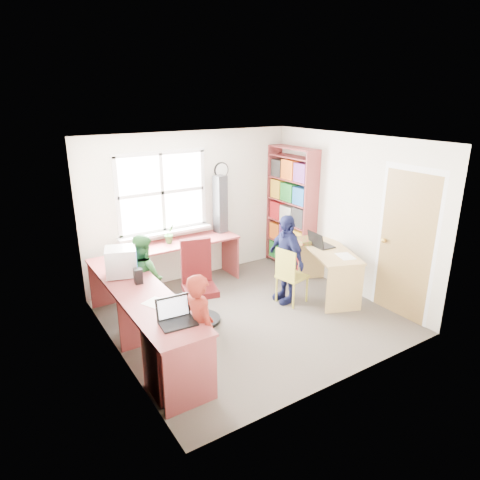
% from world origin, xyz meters
% --- Properties ---
extents(room, '(3.64, 3.44, 2.44)m').
position_xyz_m(room, '(0.01, 0.10, 1.22)').
color(room, '#433B34').
rests_on(room, ground).
extents(l_desk, '(2.38, 2.95, 0.75)m').
position_xyz_m(l_desk, '(-1.31, -0.28, 0.46)').
color(l_desk, brown).
rests_on(l_desk, ground).
extents(right_desk, '(0.99, 1.37, 0.72)m').
position_xyz_m(right_desk, '(1.41, -0.04, 0.52)').
color(right_desk, tan).
rests_on(right_desk, ground).
extents(bookshelf, '(0.30, 1.02, 2.10)m').
position_xyz_m(bookshelf, '(1.65, 1.19, 1.00)').
color(bookshelf, brown).
rests_on(bookshelf, ground).
extents(swivel_chair, '(0.63, 0.63, 1.11)m').
position_xyz_m(swivel_chair, '(-0.61, 0.32, 0.48)').
color(swivel_chair, black).
rests_on(swivel_chair, ground).
extents(wooden_chair, '(0.44, 0.44, 0.85)m').
position_xyz_m(wooden_chair, '(0.71, 0.03, 0.46)').
color(wooden_chair, gold).
rests_on(wooden_chair, ground).
extents(crt_monitor, '(0.46, 0.43, 0.37)m').
position_xyz_m(crt_monitor, '(-1.53, 0.62, 0.94)').
color(crt_monitor, '#B5B6BB').
rests_on(crt_monitor, l_desk).
extents(laptop_left, '(0.38, 0.32, 0.24)m').
position_xyz_m(laptop_left, '(-1.45, -0.81, 0.81)').
color(laptop_left, black).
rests_on(laptop_left, l_desk).
extents(laptop_right, '(0.31, 0.37, 0.24)m').
position_xyz_m(laptop_right, '(1.38, 0.15, 0.77)').
color(laptop_right, black).
rests_on(laptop_right, right_desk).
extents(speaker_a, '(0.10, 0.10, 0.19)m').
position_xyz_m(speaker_a, '(-1.44, 0.28, 0.84)').
color(speaker_a, black).
rests_on(speaker_a, l_desk).
extents(speaker_b, '(0.09, 0.09, 0.17)m').
position_xyz_m(speaker_b, '(-1.52, 0.80, 0.84)').
color(speaker_b, black).
rests_on(speaker_b, l_desk).
extents(cd_tower, '(0.22, 0.20, 0.94)m').
position_xyz_m(cd_tower, '(0.43, 1.53, 1.22)').
color(cd_tower, black).
rests_on(cd_tower, l_desk).
extents(game_box, '(0.39, 0.39, 0.06)m').
position_xyz_m(game_box, '(1.36, 0.41, 0.75)').
color(game_box, red).
rests_on(game_box, right_desk).
extents(paper_a, '(0.34, 0.38, 0.00)m').
position_xyz_m(paper_a, '(-1.45, -0.35, 0.75)').
color(paper_a, white).
rests_on(paper_a, l_desk).
extents(paper_b, '(0.29, 0.35, 0.00)m').
position_xyz_m(paper_b, '(1.41, -0.36, 0.72)').
color(paper_b, white).
rests_on(paper_b, right_desk).
extents(potted_plant, '(0.19, 0.17, 0.30)m').
position_xyz_m(potted_plant, '(-0.51, 1.45, 0.90)').
color(potted_plant, '#31732E').
rests_on(potted_plant, l_desk).
extents(person_red, '(0.34, 0.48, 1.25)m').
position_xyz_m(person_red, '(-1.22, -0.89, 0.62)').
color(person_red, maroon).
rests_on(person_red, ground).
extents(person_green, '(0.57, 0.67, 1.20)m').
position_xyz_m(person_green, '(-1.21, 0.75, 0.60)').
color(person_green, '#29682B').
rests_on(person_green, ground).
extents(person_navy, '(0.37, 0.80, 1.32)m').
position_xyz_m(person_navy, '(0.72, 0.13, 0.66)').
color(person_navy, '#14173F').
rests_on(person_navy, ground).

